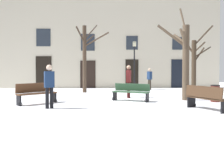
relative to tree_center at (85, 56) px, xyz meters
The scene contains 13 objects.
ground_plane 4.65m from the tree_center, 64.60° to the right, with size 29.07×29.07×0.00m, color white.
building_facade 4.52m from the tree_center, 65.96° to the left, with size 18.17×0.60×8.22m.
tree_center is the anchor object (origin of this frame).
tree_left_of_center 7.77m from the tree_center, ahead, with size 1.93×1.10×4.63m.
tree_near_facade 6.73m from the tree_center, 37.81° to the right, with size 1.55×1.86×4.82m.
streetlamp 4.22m from the tree_center, 32.41° to the left, with size 0.30×0.30×3.69m.
litter_bin 8.42m from the tree_center, 36.35° to the right, with size 0.45×0.45×0.81m.
bench_back_to_back_right 5.45m from the tree_center, 59.67° to the right, with size 1.85×1.24×0.86m.
bench_near_center_tree 9.05m from the tree_center, 54.22° to the right, with size 1.23×1.76×0.94m.
bench_by_litter_bin 5.83m from the tree_center, 109.79° to the right, with size 1.69×1.54×0.95m.
person_strolling 5.23m from the tree_center, 21.68° to the left, with size 0.35×0.43×1.60m.
person_near_bench 4.30m from the tree_center, 50.65° to the right, with size 0.31×0.43×1.78m.
person_crossing_plaza 6.77m from the tree_center, 98.61° to the right, with size 0.44×0.36×1.77m.
Camera 1 is at (-0.53, -13.15, 1.65)m, focal length 40.26 mm.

